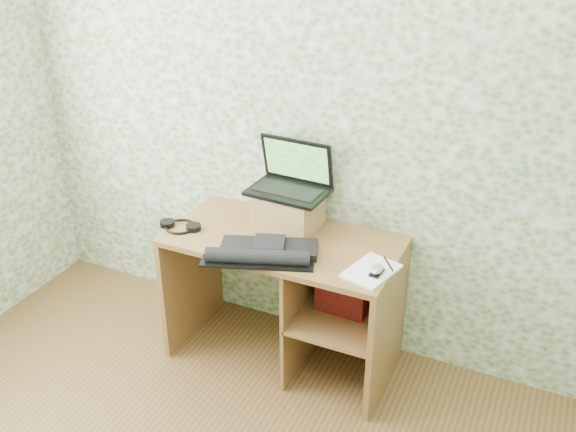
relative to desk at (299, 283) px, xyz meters
The scene contains 10 objects.
wall_back 0.87m from the desk, 105.57° to the left, with size 3.50×3.50×0.00m, color silver.
desk is the anchor object (origin of this frame).
riser 0.40m from the desk, 135.49° to the left, with size 0.32×0.27×0.19m, color #8C5E3E.
laptop 0.56m from the desk, 126.51° to the left, with size 0.42×0.30×0.27m.
keyboard 0.39m from the desk, 110.48° to the right, with size 0.55×0.44×0.08m.
headphones 0.70m from the desk, 166.51° to the right, with size 0.23×0.19×0.03m.
notepad 0.53m from the desk, 18.08° to the right, with size 0.19×0.27×0.01m, color white.
mouse 0.58m from the desk, 19.21° to the right, with size 0.06×0.09×0.03m, color silver.
pen 0.57m from the desk, ahead, with size 0.01×0.01×0.13m, color black.
red_box 0.26m from the desk, ahead, with size 0.27×0.09×0.32m, color #99110D.
Camera 1 is at (1.23, -1.16, 2.38)m, focal length 40.00 mm.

